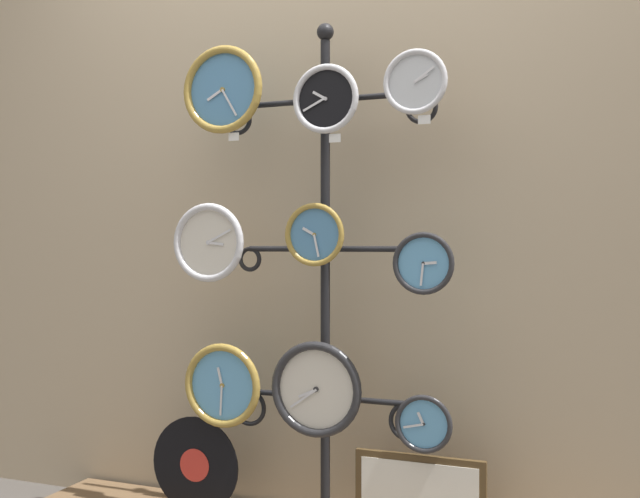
% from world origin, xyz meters
% --- Properties ---
extents(shop_wall, '(4.40, 0.04, 2.80)m').
position_xyz_m(shop_wall, '(0.00, 0.57, 1.40)').
color(shop_wall, tan).
rests_on(shop_wall, ground_plane).
extents(display_stand, '(0.79, 0.38, 1.79)m').
position_xyz_m(display_stand, '(0.00, 0.41, 0.56)').
color(display_stand, black).
rests_on(display_stand, ground_plane).
extents(clock_top_left, '(0.31, 0.04, 0.31)m').
position_xyz_m(clock_top_left, '(-0.35, 0.32, 1.57)').
color(clock_top_left, '#4C84B2').
extents(clock_top_center, '(0.23, 0.04, 0.23)m').
position_xyz_m(clock_top_center, '(0.04, 0.31, 1.51)').
color(clock_top_center, black).
extents(clock_top_right, '(0.21, 0.04, 0.21)m').
position_xyz_m(clock_top_right, '(0.34, 0.33, 1.55)').
color(clock_top_right, silver).
extents(clock_middle_left, '(0.28, 0.04, 0.28)m').
position_xyz_m(clock_middle_left, '(-0.40, 0.31, 1.04)').
color(clock_middle_left, silver).
extents(clock_middle_center, '(0.21, 0.04, 0.21)m').
position_xyz_m(clock_middle_center, '(-0.01, 0.34, 1.06)').
color(clock_middle_center, '#4C84B2').
extents(clock_middle_right, '(0.20, 0.04, 0.20)m').
position_xyz_m(clock_middle_right, '(0.37, 0.31, 0.97)').
color(clock_middle_right, '#60A8DB').
extents(clock_bottom_left, '(0.30, 0.04, 0.30)m').
position_xyz_m(clock_bottom_left, '(-0.35, 0.31, 0.54)').
color(clock_bottom_left, '#60A8DB').
extents(clock_bottom_center, '(0.32, 0.04, 0.32)m').
position_xyz_m(clock_bottom_center, '(0.00, 0.33, 0.54)').
color(clock_bottom_center, silver).
extents(clock_bottom_right, '(0.19, 0.04, 0.19)m').
position_xyz_m(clock_bottom_right, '(0.37, 0.34, 0.46)').
color(clock_bottom_right, '#60A8DB').
extents(vinyl_record, '(0.35, 0.01, 0.35)m').
position_xyz_m(vinyl_record, '(-0.47, 0.34, 0.23)').
color(vinyl_record, black).
rests_on(vinyl_record, low_shelf).
extents(price_tag_upper, '(0.04, 0.00, 0.03)m').
position_xyz_m(price_tag_upper, '(-0.31, 0.32, 1.41)').
color(price_tag_upper, white).
extents(price_tag_mid, '(0.04, 0.00, 0.03)m').
position_xyz_m(price_tag_mid, '(0.07, 0.31, 1.38)').
color(price_tag_mid, white).
extents(price_tag_lower, '(0.04, 0.00, 0.03)m').
position_xyz_m(price_tag_lower, '(0.37, 0.33, 1.43)').
color(price_tag_lower, white).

